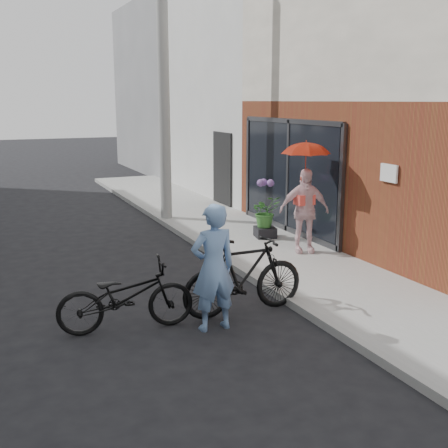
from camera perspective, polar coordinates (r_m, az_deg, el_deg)
ground at (r=8.51m, az=-0.15°, el=-8.34°), size 80.00×80.00×0.00m
sidewalk at (r=11.09m, az=5.63°, el=-3.08°), size 2.20×24.00×0.12m
curb at (r=10.58m, az=0.14°, el=-3.78°), size 0.12×24.00×0.12m
plaster_building at (r=19.33m, az=8.90°, el=13.74°), size 8.00×6.00×7.00m
east_building_far at (r=25.50m, az=0.14°, el=13.54°), size 8.00×8.00×7.00m
utility_pole at (r=13.97m, az=-6.16°, el=14.36°), size 0.28×0.28×7.00m
officer at (r=7.43m, az=-1.10°, el=-4.45°), size 0.64×0.43×1.72m
bike_left at (r=7.62m, az=-9.95°, el=-7.24°), size 1.88×0.84×0.95m
bike_right at (r=8.07m, az=2.02°, el=-5.29°), size 1.88×0.54×1.13m
kimono_woman at (r=10.93m, az=8.14°, el=1.35°), size 1.04×0.69×1.64m
parasol at (r=10.76m, az=8.34°, el=7.68°), size 0.89×0.89×0.78m
planter at (r=12.17m, az=4.20°, el=-0.82°), size 0.50×0.50×0.22m
potted_plant at (r=12.07m, az=4.23°, el=1.28°), size 0.62×0.54×0.69m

